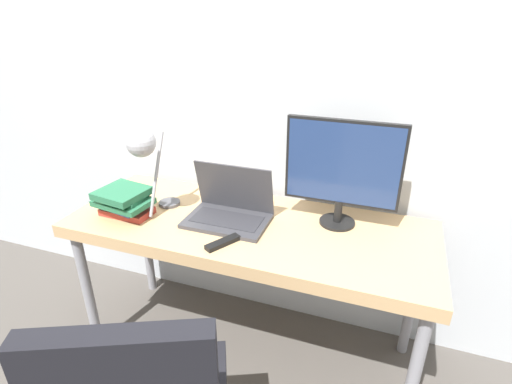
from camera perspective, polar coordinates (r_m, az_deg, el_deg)
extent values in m
cube|color=silver|center=(1.99, 2.82, 14.20)|extent=(8.00, 0.05, 2.60)
cube|color=tan|center=(1.85, -1.07, -5.29)|extent=(1.67, 0.64, 0.06)
cylinder|color=gray|center=(2.25, -22.86, -13.16)|extent=(0.05, 0.05, 0.71)
cylinder|color=gray|center=(1.82, 21.45, -23.84)|extent=(0.05, 0.05, 0.71)
cylinder|color=gray|center=(2.57, -15.38, -6.79)|extent=(0.05, 0.05, 0.71)
cylinder|color=gray|center=(2.20, 21.47, -13.83)|extent=(0.05, 0.05, 0.71)
cube|color=#38383D|center=(1.84, -4.17, -4.14)|extent=(0.37, 0.24, 0.02)
cube|color=#2D2D33|center=(1.83, -4.18, -3.87)|extent=(0.32, 0.15, 0.00)
cube|color=#38383D|center=(1.86, -3.13, 0.66)|extent=(0.37, 0.06, 0.24)
cube|color=silver|center=(1.85, -3.16, 0.62)|extent=(0.34, 0.05, 0.21)
cylinder|color=black|center=(1.87, 11.50, -4.23)|extent=(0.16, 0.16, 0.01)
cylinder|color=black|center=(1.84, 11.65, -2.67)|extent=(0.04, 0.04, 0.10)
cube|color=black|center=(1.75, 12.33, 4.04)|extent=(0.50, 0.02, 0.38)
cube|color=navy|center=(1.74, 12.27, 3.90)|extent=(0.48, 0.00, 0.36)
cylinder|color=#4C4C51|center=(2.04, -12.25, -1.54)|extent=(0.11, 0.11, 0.02)
cylinder|color=#99999E|center=(1.90, -14.06, 2.46)|extent=(0.02, 0.18, 0.37)
sphere|color=#B2B2B7|center=(1.78, -16.12, 6.82)|extent=(0.13, 0.13, 0.13)
cube|color=#B2382D|center=(2.00, -17.91, -2.61)|extent=(0.24, 0.14, 0.03)
cube|color=#334C8C|center=(1.99, -18.30, -1.85)|extent=(0.21, 0.16, 0.03)
cube|color=#286B47|center=(1.96, -18.42, -1.36)|extent=(0.27, 0.20, 0.03)
cube|color=#286B47|center=(1.96, -18.39, -0.64)|extent=(0.20, 0.18, 0.02)
cube|color=#286B47|center=(1.94, -18.59, -0.14)|extent=(0.23, 0.23, 0.03)
cube|color=black|center=(1.68, -4.75, -7.22)|extent=(0.12, 0.16, 0.02)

